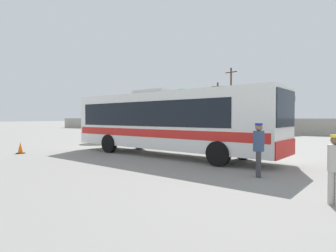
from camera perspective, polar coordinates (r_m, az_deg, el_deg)
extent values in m
plane|color=gray|center=(24.25, 10.85, -3.07)|extent=(300.00, 300.00, 0.00)
cube|color=#9E998C|center=(36.58, 18.97, -0.03)|extent=(80.00, 0.30, 1.92)
cube|color=white|center=(14.61, -0.15, 1.15)|extent=(12.19, 3.62, 2.83)
cube|color=black|center=(15.00, -1.93, 2.46)|extent=(10.04, 3.46, 1.25)
cube|color=red|center=(14.63, -0.15, -1.29)|extent=(11.95, 3.63, 0.40)
cube|color=#19212D|center=(11.76, 23.20, 3.38)|extent=(0.25, 2.29, 1.47)
cube|color=red|center=(11.81, 23.14, -4.34)|extent=(0.29, 2.49, 0.68)
cube|color=#B2B2B2|center=(15.26, -2.79, 6.94)|extent=(2.32, 1.60, 0.24)
cylinder|color=black|center=(13.77, 15.29, -4.52)|extent=(1.06, 0.39, 1.04)
cylinder|color=black|center=(11.59, 10.34, -5.64)|extent=(1.06, 0.39, 1.04)
cylinder|color=black|center=(17.80, -5.89, -3.08)|extent=(1.06, 0.39, 1.04)
cylinder|color=black|center=(16.17, -12.06, -3.58)|extent=(1.06, 0.39, 1.04)
cylinder|color=#38383D|center=(9.94, 18.15, -7.42)|extent=(0.16, 0.16, 0.87)
cylinder|color=#38383D|center=(9.77, 18.21, -7.57)|extent=(0.16, 0.16, 0.87)
cylinder|color=#33476B|center=(9.76, 18.22, -2.98)|extent=(0.46, 0.46, 0.69)
sphere|color=#8C6647|center=(9.74, 18.24, -0.27)|extent=(0.24, 0.24, 0.24)
cylinder|color=navy|center=(9.73, 18.25, 0.35)|extent=(0.25, 0.25, 0.07)
cylinder|color=#B7B2A8|center=(7.53, 30.62, -10.88)|extent=(0.14, 0.14, 0.77)
cylinder|color=#B7B2A8|center=(7.40, 31.26, -5.69)|extent=(0.35, 0.35, 0.61)
sphere|color=brown|center=(7.36, 31.31, -2.53)|extent=(0.21, 0.21, 0.21)
cylinder|color=yellow|center=(7.35, 31.32, -1.80)|extent=(0.22, 0.22, 0.06)
cylinder|color=gray|center=(22.68, -13.15, -0.96)|extent=(0.05, 0.05, 1.94)
cone|color=yellow|center=(22.66, -13.16, 0.77)|extent=(2.42, 2.42, 0.67)
cube|color=brown|center=(22.73, -13.14, -2.94)|extent=(0.45, 0.45, 0.36)
cube|color=silver|center=(38.38, 0.73, -0.38)|extent=(4.42, 2.06, 0.60)
cube|color=black|center=(38.26, 1.01, 0.44)|extent=(2.47, 1.80, 0.49)
cylinder|color=black|center=(38.33, -1.66, -0.83)|extent=(0.65, 0.26, 0.64)
cylinder|color=black|center=(39.83, -0.31, -0.74)|extent=(0.65, 0.26, 0.64)
cylinder|color=black|center=(36.97, 1.85, -0.92)|extent=(0.65, 0.26, 0.64)
cylinder|color=black|center=(38.53, 3.11, -0.82)|extent=(0.65, 0.26, 0.64)
cube|color=navy|center=(35.76, 9.64, -0.52)|extent=(4.36, 2.00, 0.64)
cube|color=black|center=(35.65, 9.95, 0.40)|extent=(2.43, 1.77, 0.52)
cylinder|color=black|center=(35.63, 7.09, -1.03)|extent=(0.65, 0.25, 0.64)
cylinder|color=black|center=(37.17, 8.43, -0.93)|extent=(0.65, 0.25, 0.64)
cylinder|color=black|center=(34.40, 10.93, -1.15)|extent=(0.65, 0.25, 0.64)
cylinder|color=black|center=(35.99, 12.16, -1.03)|extent=(0.65, 0.25, 0.64)
cylinder|color=#4C3823|center=(41.75, 10.20, 3.89)|extent=(0.24, 0.24, 7.25)
cube|color=#473321|center=(41.98, 10.23, 8.01)|extent=(1.78, 0.55, 0.12)
cylinder|color=#4C3823|center=(40.09, 12.86, 5.24)|extent=(0.24, 0.24, 9.04)
cube|color=#473321|center=(40.53, 12.90, 10.78)|extent=(1.79, 0.48, 0.12)
cylinder|color=brown|center=(48.22, -2.75, 1.08)|extent=(0.32, 0.32, 3.00)
ellipsoid|color=#38752D|center=(48.31, -2.76, 5.10)|extent=(5.38, 5.38, 4.57)
cylinder|color=brown|center=(43.68, 2.87, 1.30)|extent=(0.32, 0.32, 3.42)
ellipsoid|color=#38752D|center=(43.77, 2.87, 5.42)|extent=(4.12, 4.12, 3.50)
cylinder|color=brown|center=(39.18, 21.24, 0.68)|extent=(0.32, 0.32, 2.79)
ellipsoid|color=#38752D|center=(39.26, 21.29, 5.20)|extent=(4.84, 4.84, 4.11)
cube|color=black|center=(17.58, -28.17, -4.96)|extent=(0.36, 0.36, 0.04)
cone|color=orange|center=(17.55, -28.18, -3.93)|extent=(0.28, 0.28, 0.60)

